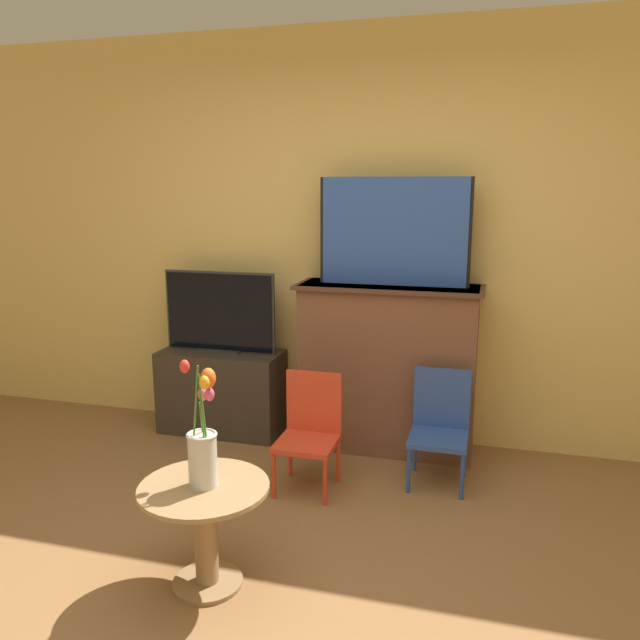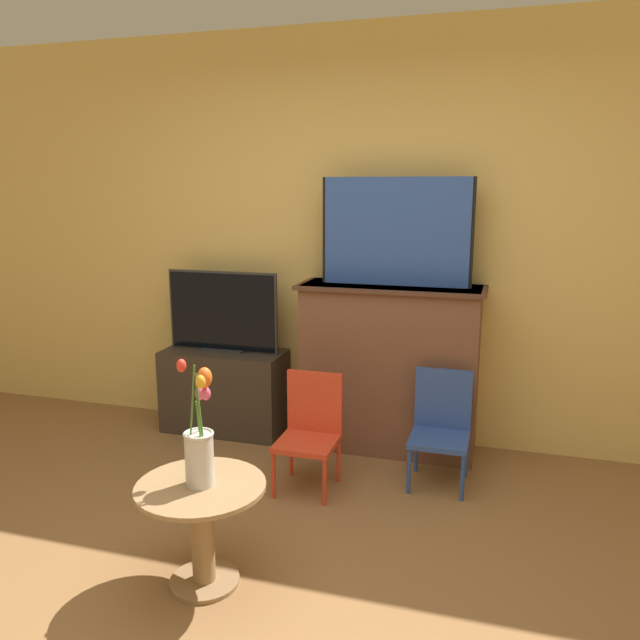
% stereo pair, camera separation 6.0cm
% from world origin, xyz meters
% --- Properties ---
extents(ground_plane, '(14.00, 14.00, 0.00)m').
position_xyz_m(ground_plane, '(0.00, 0.00, 0.00)').
color(ground_plane, olive).
extents(wall_back, '(8.00, 0.06, 2.70)m').
position_xyz_m(wall_back, '(0.00, 2.13, 1.35)').
color(wall_back, '#E0BC66').
rests_on(wall_back, ground).
extents(fireplace_mantel, '(1.17, 0.42, 1.09)m').
position_xyz_m(fireplace_mantel, '(0.22, 1.91, 0.56)').
color(fireplace_mantel, brown).
rests_on(fireplace_mantel, ground).
extents(painting, '(0.94, 0.03, 0.66)m').
position_xyz_m(painting, '(0.24, 1.92, 1.42)').
color(painting, black).
rests_on(painting, fireplace_mantel).
extents(tv_stand, '(0.85, 0.38, 0.58)m').
position_xyz_m(tv_stand, '(-0.94, 1.89, 0.29)').
color(tv_stand, '#382D23').
rests_on(tv_stand, ground).
extents(tv_monitor, '(0.79, 0.12, 0.56)m').
position_xyz_m(tv_monitor, '(-0.94, 1.90, 0.85)').
color(tv_monitor, '#2D2D2D').
rests_on(tv_monitor, tv_stand).
extents(chair_red, '(0.33, 0.33, 0.66)m').
position_xyz_m(chair_red, '(-0.11, 1.26, 0.35)').
color(chair_red, red).
rests_on(chair_red, ground).
extents(chair_blue, '(0.33, 0.33, 0.66)m').
position_xyz_m(chair_blue, '(0.59, 1.53, 0.35)').
color(chair_blue, '#2D4C99').
rests_on(chair_blue, ground).
extents(side_table, '(0.55, 0.55, 0.46)m').
position_xyz_m(side_table, '(-0.28, 0.25, 0.31)').
color(side_table, '#99754C').
rests_on(side_table, ground).
extents(vase_tulips, '(0.16, 0.20, 0.55)m').
position_xyz_m(vase_tulips, '(-0.27, 0.25, 0.64)').
color(vase_tulips, beige).
rests_on(vase_tulips, side_table).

